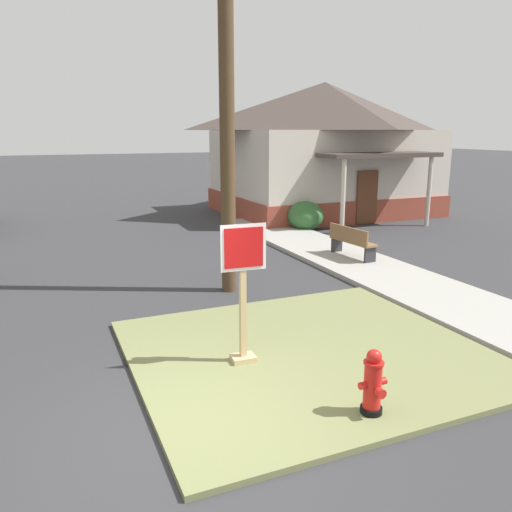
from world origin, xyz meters
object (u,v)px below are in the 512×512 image
object	(u,v)px
manhole_cover	(146,359)
stop_sign	(243,298)
fire_hydrant	(373,384)
street_bench	(351,240)
utility_pole	(226,69)

from	to	relation	value
manhole_cover	stop_sign	bearing A→B (deg)	-31.12
stop_sign	manhole_cover	bearing A→B (deg)	148.88
manhole_cover	fire_hydrant	bearing A→B (deg)	-51.25
stop_sign	street_bench	bearing A→B (deg)	43.23
fire_hydrant	street_bench	world-z (taller)	street_bench
stop_sign	utility_pole	size ratio (longest dim) A/B	0.23
manhole_cover	street_bench	world-z (taller)	street_bench
street_bench	manhole_cover	bearing A→B (deg)	-148.13
fire_hydrant	stop_sign	bearing A→B (deg)	114.60
street_bench	utility_pole	size ratio (longest dim) A/B	0.18
stop_sign	street_bench	distance (m)	7.06
manhole_cover	utility_pole	size ratio (longest dim) A/B	0.08
fire_hydrant	stop_sign	xyz separation A→B (m)	(-0.91, 1.99, 0.62)
manhole_cover	street_bench	size ratio (longest dim) A/B	0.43
manhole_cover	utility_pole	bearing A→B (deg)	49.26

